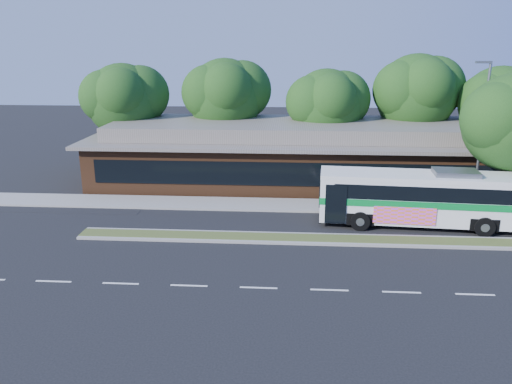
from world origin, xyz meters
TOP-DOWN VIEW (x-y plane):
  - ground at (0.00, 0.00)m, footprint 120.00×120.00m
  - median_strip at (0.00, 0.60)m, footprint 26.00×1.10m
  - sidewalk at (0.00, 6.40)m, footprint 44.00×2.60m
  - parking_lot at (-18.00, 10.00)m, footprint 14.00×12.00m
  - plaza_building at (0.00, 12.99)m, footprint 33.20×11.20m
  - lamp_post at (9.56, 6.00)m, footprint 0.93×0.18m
  - tree_bg_a at (-14.58, 15.14)m, footprint 6.47×5.80m
  - tree_bg_b at (-6.57, 16.14)m, footprint 6.69×6.00m
  - tree_bg_c at (1.40, 15.13)m, footprint 6.24×5.60m
  - tree_bg_d at (8.45, 16.15)m, footprint 6.91×6.20m
  - tree_bg_e at (14.42, 15.14)m, footprint 6.47×5.80m
  - transit_bus at (5.98, 3.23)m, footprint 12.00×3.44m
  - sedan at (-13.74, 9.84)m, footprint 5.22×3.36m

SIDE VIEW (x-z plane):
  - ground at x=0.00m, z-range 0.00..0.00m
  - parking_lot at x=-18.00m, z-range 0.00..0.01m
  - sidewalk at x=0.00m, z-range 0.00..0.12m
  - median_strip at x=0.00m, z-range 0.00..0.15m
  - sedan at x=-13.74m, z-range 0.00..1.41m
  - transit_bus at x=5.98m, z-range 0.19..3.52m
  - plaza_building at x=0.00m, z-range -0.10..4.35m
  - lamp_post at x=9.56m, z-range 0.37..9.44m
  - tree_bg_c at x=1.40m, z-range 1.46..9.72m
  - tree_bg_e at x=14.42m, z-range 1.49..10.00m
  - tree_bg_a at x=-14.58m, z-range 1.55..10.18m
  - tree_bg_b at x=-6.57m, z-range 1.64..10.64m
  - tree_bg_d at x=8.45m, z-range 1.73..11.10m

